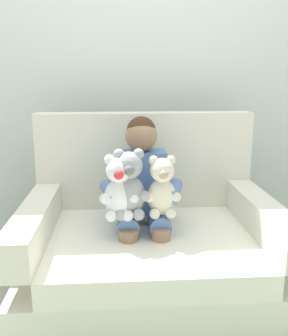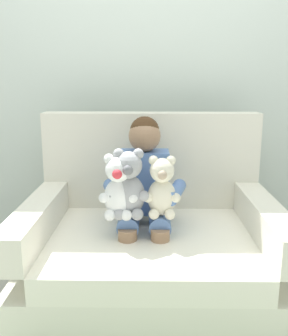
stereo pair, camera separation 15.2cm
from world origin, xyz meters
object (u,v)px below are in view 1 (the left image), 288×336
plush_cream (162,188)px  seated_child (142,188)px  plush_white (119,189)px  plush_grey (129,186)px  armchair (149,248)px

plush_cream → seated_child: bearing=114.7°
seated_child → plush_white: size_ratio=2.60×
seated_child → plush_grey: 0.18m
seated_child → plush_white: seated_child is taller
armchair → seated_child: (-0.04, 0.03, 0.33)m
armchair → plush_cream: bearing=-65.7°
plush_grey → plush_cream: bearing=14.7°
seated_child → plush_white: (-0.12, -0.17, 0.04)m
armchair → plush_grey: 0.42m
plush_cream → plush_white: (-0.21, -0.02, 0.00)m
seated_child → armchair: bearing=-49.5°
seated_child → plush_cream: 0.18m
plush_white → plush_cream: bearing=23.0°
armchair → plush_cream: 0.39m
armchair → plush_cream: (0.05, -0.12, 0.37)m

